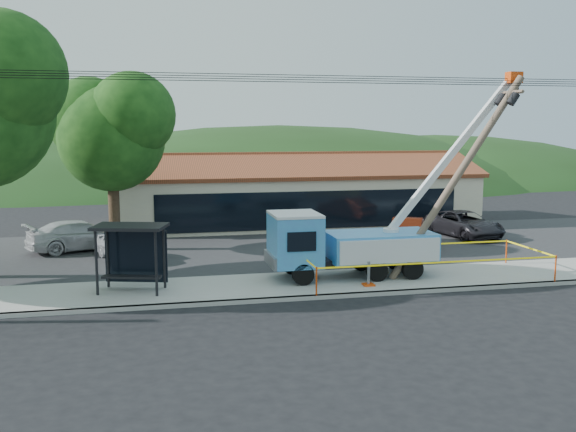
{
  "coord_description": "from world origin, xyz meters",
  "views": [
    {
      "loc": [
        -5.3,
        -20.04,
        6.31
      ],
      "look_at": [
        0.19,
        5.0,
        2.7
      ],
      "focal_mm": 40.0,
      "sensor_mm": 36.0,
      "label": 1
    }
  ],
  "objects_px": {
    "bus_shelter": "(132,242)",
    "car_red": "(406,248)",
    "utility_truck": "(348,241)",
    "car_dark": "(464,238)",
    "leaning_pole": "(463,168)",
    "car_silver": "(126,261)",
    "car_white": "(81,252)"
  },
  "relations": [
    {
      "from": "car_white",
      "to": "car_dark",
      "type": "relative_size",
      "value": 1.0
    },
    {
      "from": "bus_shelter",
      "to": "car_red",
      "type": "bearing_deg",
      "value": 40.72
    },
    {
      "from": "leaning_pole",
      "to": "car_silver",
      "type": "distance_m",
      "value": 15.82
    },
    {
      "from": "car_silver",
      "to": "car_red",
      "type": "distance_m",
      "value": 14.19
    },
    {
      "from": "leaning_pole",
      "to": "car_white",
      "type": "xyz_separation_m",
      "value": [
        -16.0,
        9.34,
        -4.63
      ]
    },
    {
      "from": "car_red",
      "to": "car_white",
      "type": "relative_size",
      "value": 0.85
    },
    {
      "from": "utility_truck",
      "to": "car_silver",
      "type": "xyz_separation_m",
      "value": [
        -9.07,
        5.72,
        -1.62
      ]
    },
    {
      "from": "bus_shelter",
      "to": "car_white",
      "type": "distance_m",
      "value": 9.64
    },
    {
      "from": "bus_shelter",
      "to": "car_red",
      "type": "distance_m",
      "value": 15.28
    },
    {
      "from": "utility_truck",
      "to": "car_dark",
      "type": "distance_m",
      "value": 12.56
    },
    {
      "from": "utility_truck",
      "to": "car_silver",
      "type": "bearing_deg",
      "value": 147.77
    },
    {
      "from": "utility_truck",
      "to": "leaning_pole",
      "type": "height_order",
      "value": "utility_truck"
    },
    {
      "from": "leaning_pole",
      "to": "car_dark",
      "type": "distance_m",
      "value": 11.08
    },
    {
      "from": "car_silver",
      "to": "car_white",
      "type": "distance_m",
      "value": 3.7
    },
    {
      "from": "bus_shelter",
      "to": "car_silver",
      "type": "height_order",
      "value": "bus_shelter"
    },
    {
      "from": "car_silver",
      "to": "car_dark",
      "type": "height_order",
      "value": "car_dark"
    },
    {
      "from": "utility_truck",
      "to": "car_dark",
      "type": "relative_size",
      "value": 2.06
    },
    {
      "from": "bus_shelter",
      "to": "car_dark",
      "type": "xyz_separation_m",
      "value": [
        18.05,
        8.5,
        -2.0
      ]
    },
    {
      "from": "bus_shelter",
      "to": "car_red",
      "type": "height_order",
      "value": "bus_shelter"
    },
    {
      "from": "car_silver",
      "to": "car_dark",
      "type": "distance_m",
      "value": 18.68
    },
    {
      "from": "leaning_pole",
      "to": "bus_shelter",
      "type": "xyz_separation_m",
      "value": [
        -13.22,
        0.33,
        -2.63
      ]
    },
    {
      "from": "utility_truck",
      "to": "leaning_pole",
      "type": "relative_size",
      "value": 1.28
    },
    {
      "from": "utility_truck",
      "to": "leaning_pole",
      "type": "bearing_deg",
      "value": -8.86
    },
    {
      "from": "bus_shelter",
      "to": "car_red",
      "type": "relative_size",
      "value": 0.67
    },
    {
      "from": "leaning_pole",
      "to": "car_silver",
      "type": "height_order",
      "value": "leaning_pole"
    },
    {
      "from": "utility_truck",
      "to": "car_red",
      "type": "relative_size",
      "value": 2.43
    },
    {
      "from": "car_white",
      "to": "car_red",
      "type": "bearing_deg",
      "value": -122.01
    },
    {
      "from": "bus_shelter",
      "to": "car_red",
      "type": "xyz_separation_m",
      "value": [
        13.71,
        6.43,
        -2.0
      ]
    },
    {
      "from": "car_silver",
      "to": "car_white",
      "type": "height_order",
      "value": "car_white"
    },
    {
      "from": "leaning_pole",
      "to": "car_dark",
      "type": "height_order",
      "value": "leaning_pole"
    },
    {
      "from": "leaning_pole",
      "to": "bus_shelter",
      "type": "bearing_deg",
      "value": 178.57
    },
    {
      "from": "car_red",
      "to": "car_dark",
      "type": "height_order",
      "value": "car_red"
    }
  ]
}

